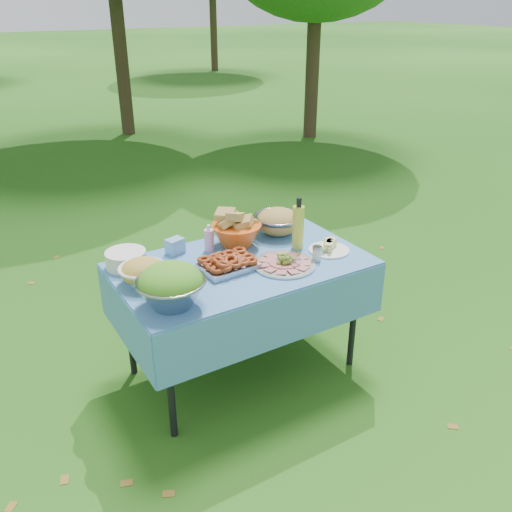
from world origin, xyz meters
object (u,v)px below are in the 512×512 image
Objects in this scene: salad_bowl at (171,286)px; bread_bowl at (236,229)px; charcuterie_platter at (284,259)px; pasta_bowl_steel at (278,221)px; oil_bottle at (298,223)px; plate_stack at (126,259)px; picnic_table at (243,318)px.

salad_bowl is 0.81m from bread_bowl.
salad_bowl is 0.95× the size of charcuterie_platter.
bread_bowl reaches higher than pasta_bowl_steel.
charcuterie_platter is at bearing -141.69° from oil_bottle.
pasta_bowl_steel is 0.97× the size of oil_bottle.
plate_stack is 1.02m from pasta_bowl_steel.
pasta_bowl_steel is at bearing 85.57° from oil_bottle.
picnic_table is 0.78m from salad_bowl.
salad_bowl is at bearing -173.40° from charcuterie_platter.
plate_stack is 0.72× the size of oil_bottle.
plate_stack reaches higher than picnic_table.
plate_stack reaches higher than charcuterie_platter.
salad_bowl is 1.51× the size of plate_stack.
pasta_bowl_steel is 0.27m from oil_bottle.
oil_bottle reaches higher than bread_bowl.
pasta_bowl_steel is (0.97, 0.51, -0.03)m from salad_bowl.
pasta_bowl_steel is at bearing 3.76° from bread_bowl.
charcuterie_platter is at bearing -118.81° from pasta_bowl_steel.
plate_stack is at bearing 177.67° from pasta_bowl_steel.
plate_stack is at bearing 149.62° from charcuterie_platter.
picnic_table is 3.96× the size of charcuterie_platter.
picnic_table is 4.61× the size of pasta_bowl_steel.
charcuterie_platter is at bearing -39.45° from picnic_table.
picnic_table is 6.24× the size of plate_stack.
picnic_table is at bearing -178.80° from oil_bottle.
bread_bowl is (0.10, 0.24, 0.48)m from picnic_table.
oil_bottle is (0.40, 0.01, 0.54)m from picnic_table.
plate_stack is 0.91m from charcuterie_platter.
charcuterie_platter is at bearing 6.60° from salad_bowl.
bread_bowl is 0.85× the size of charcuterie_platter.
picnic_table is at bearing 24.16° from salad_bowl.
pasta_bowl_steel is 0.86× the size of charcuterie_platter.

